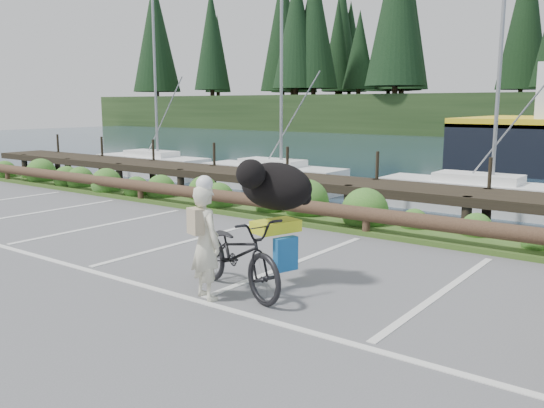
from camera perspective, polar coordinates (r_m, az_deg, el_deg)
The scene contains 6 objects.
ground at distance 8.42m, azimuth -5.57°, elevation -8.80°, with size 72.00×72.00×0.00m, color #565658.
vegetation_strip at distance 12.69m, azimuth 10.75°, elevation -2.31°, with size 34.00×1.60×0.10m, color #3D5B21.
log_rail at distance 12.09m, azimuth 9.28°, elevation -3.11°, with size 32.00×0.30×0.60m, color #443021, non-canonical shape.
bicycle at distance 8.32m, azimuth -3.52°, elevation -4.93°, with size 0.75×2.16×1.13m, color black.
cyclist at distance 8.01m, azimuth -6.59°, elevation -3.82°, with size 0.58×0.38×1.60m, color beige.
dog at distance 8.51m, azimuth 0.37°, elevation 1.77°, with size 1.23×0.60×0.71m, color black.
Camera 1 is at (5.40, -5.88, 2.69)m, focal length 38.00 mm.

